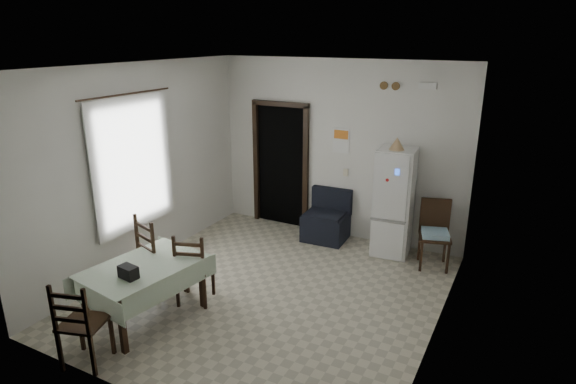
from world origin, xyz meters
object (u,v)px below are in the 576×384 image
(corner_chair, at_px, (435,235))
(dining_chair_far_right, at_px, (194,267))
(dining_table, at_px, (146,292))
(dining_chair_far_left, at_px, (161,254))
(dining_chair_near_head, at_px, (83,321))
(fridge, at_px, (394,202))
(navy_seat, at_px, (326,216))

(corner_chair, height_order, dining_chair_far_right, corner_chair)
(dining_table, xyz_separation_m, dining_chair_far_left, (-0.25, 0.56, 0.20))
(dining_chair_far_right, bearing_deg, corner_chair, -155.58)
(dining_chair_far_left, distance_m, dining_chair_far_right, 0.53)
(dining_chair_far_right, bearing_deg, dining_chair_near_head, 62.14)
(fridge, height_order, navy_seat, fridge)
(fridge, distance_m, dining_chair_near_head, 4.54)
(fridge, height_order, dining_chair_far_left, fridge)
(dining_table, bearing_deg, fridge, 65.34)
(corner_chair, bearing_deg, fridge, 147.73)
(dining_table, relative_size, dining_chair_far_right, 1.40)
(navy_seat, height_order, dining_chair_far_left, dining_chair_far_left)
(navy_seat, xyz_separation_m, dining_table, (-0.95, -3.14, -0.06))
(dining_chair_far_left, xyz_separation_m, dining_chair_near_head, (0.30, -1.48, -0.06))
(dining_table, bearing_deg, dining_chair_far_left, 122.96)
(navy_seat, height_order, dining_chair_near_head, dining_chair_near_head)
(fridge, xyz_separation_m, dining_chair_near_head, (-2.02, -4.05, -0.34))
(fridge, height_order, dining_chair_far_right, fridge)
(corner_chair, bearing_deg, navy_seat, 157.01)
(fridge, relative_size, dining_table, 1.24)
(dining_chair_far_right, distance_m, dining_chair_near_head, 1.52)
(dining_chair_near_head, bearing_deg, fridge, -133.60)
(fridge, bearing_deg, dining_chair_far_right, -129.79)
(dining_chair_near_head, bearing_deg, navy_seat, -119.74)
(dining_table, relative_size, dining_chair_near_head, 1.37)
(dining_table, height_order, dining_chair_far_right, dining_chair_far_right)
(corner_chair, relative_size, dining_chair_far_right, 1.04)
(navy_seat, xyz_separation_m, corner_chair, (1.78, -0.18, 0.08))
(navy_seat, distance_m, dining_table, 3.28)
(fridge, height_order, corner_chair, fridge)
(navy_seat, bearing_deg, corner_chair, -8.68)
(dining_chair_far_left, distance_m, dining_chair_near_head, 1.51)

